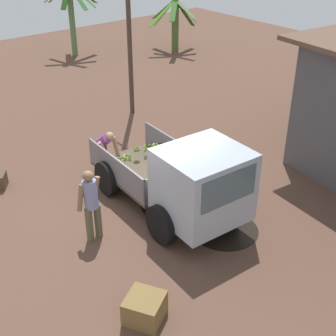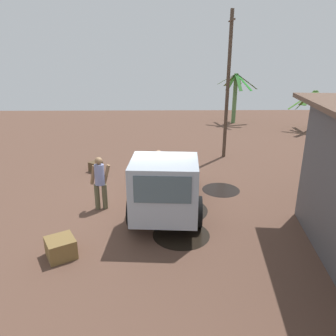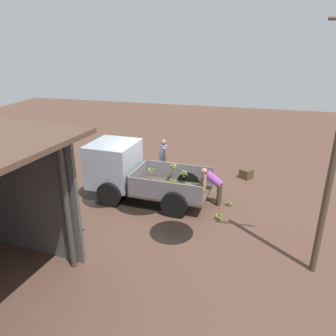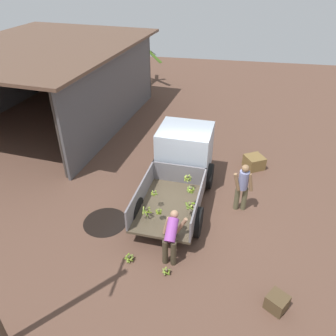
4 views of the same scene
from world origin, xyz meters
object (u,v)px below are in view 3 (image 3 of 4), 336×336
at_px(banana_bunch_on_ground_0, 229,203).
at_px(wooden_crate_1, 112,162).
at_px(banana_bunch_on_ground_1, 219,216).
at_px(person_worker_loading, 214,183).
at_px(utility_pole, 336,149).
at_px(person_foreground_visitor, 163,157).
at_px(wooden_crate_0, 246,174).
at_px(cargo_truck, 124,169).

bearing_deg(banana_bunch_on_ground_0, wooden_crate_1, -23.21).
xyz_separation_m(banana_bunch_on_ground_1, wooden_crate_1, (5.31, -3.44, 0.14)).
bearing_deg(person_worker_loading, utility_pole, 137.47).
xyz_separation_m(person_foreground_visitor, wooden_crate_0, (-3.44, -0.84, -0.75)).
height_order(cargo_truck, wooden_crate_1, cargo_truck).
distance_m(utility_pole, banana_bunch_on_ground_0, 5.00).
xyz_separation_m(cargo_truck, person_worker_loading, (-3.31, -0.20, -0.30)).
bearing_deg(banana_bunch_on_ground_1, banana_bunch_on_ground_0, -102.85).
distance_m(person_foreground_visitor, person_worker_loading, 2.98).
distance_m(person_foreground_visitor, banana_bunch_on_ground_0, 3.58).
distance_m(utility_pole, wooden_crate_1, 10.07).
relative_size(cargo_truck, banana_bunch_on_ground_0, 19.19).
height_order(banana_bunch_on_ground_0, wooden_crate_0, wooden_crate_0).
height_order(person_worker_loading, banana_bunch_on_ground_0, person_worker_loading).
relative_size(utility_pole, banana_bunch_on_ground_1, 24.92).
bearing_deg(banana_bunch_on_ground_0, wooden_crate_0, -100.44).
distance_m(person_worker_loading, wooden_crate_1, 5.52).
height_order(cargo_truck, utility_pole, utility_pole).
height_order(cargo_truck, person_foreground_visitor, cargo_truck).
distance_m(person_worker_loading, banana_bunch_on_ground_0, 0.91).
distance_m(utility_pole, person_foreground_visitor, 7.59).
bearing_deg(wooden_crate_0, person_foreground_visitor, 13.77).
relative_size(banana_bunch_on_ground_0, wooden_crate_1, 0.36).
bearing_deg(wooden_crate_1, person_worker_loading, 154.57).
xyz_separation_m(banana_bunch_on_ground_0, wooden_crate_0, (-0.50, -2.69, 0.10)).
xyz_separation_m(cargo_truck, wooden_crate_1, (1.65, -2.56, -0.85)).
bearing_deg(wooden_crate_0, utility_pole, 108.39).
distance_m(cargo_truck, person_worker_loading, 3.33).
bearing_deg(person_foreground_visitor, wooden_crate_1, 162.84).
height_order(person_worker_loading, wooden_crate_0, person_worker_loading).
relative_size(cargo_truck, person_worker_loading, 3.39).
bearing_deg(cargo_truck, person_worker_loading, -172.92).
distance_m(banana_bunch_on_ground_0, banana_bunch_on_ground_1, 1.09).
bearing_deg(utility_pole, cargo_truck, -24.25).
distance_m(banana_bunch_on_ground_1, wooden_crate_0, 3.82).
relative_size(cargo_truck, wooden_crate_0, 10.23).
bearing_deg(person_worker_loading, wooden_crate_0, -109.13).
xyz_separation_m(utility_pole, wooden_crate_1, (7.94, -5.39, -3.05)).
bearing_deg(banana_bunch_on_ground_1, utility_pole, 143.44).
height_order(person_worker_loading, banana_bunch_on_ground_1, person_worker_loading).
bearing_deg(wooden_crate_1, banana_bunch_on_ground_0, 156.79).
height_order(wooden_crate_0, wooden_crate_1, wooden_crate_1).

